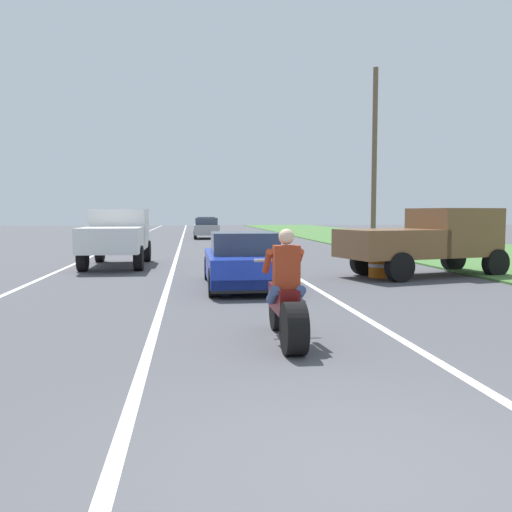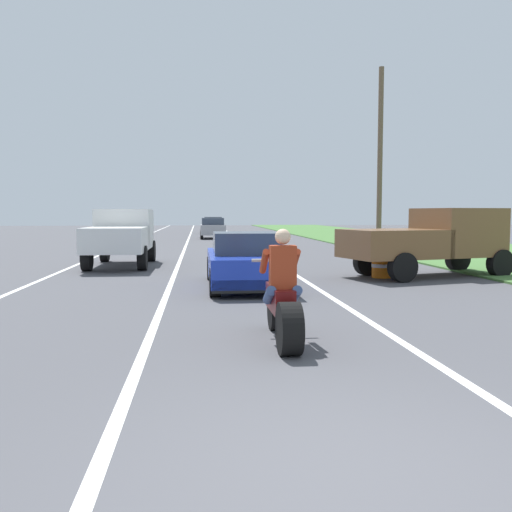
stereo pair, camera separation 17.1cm
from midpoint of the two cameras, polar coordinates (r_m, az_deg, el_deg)
name	(u,v)px [view 1 (the left image)]	position (r m, az deg, el deg)	size (l,w,h in m)	color
ground_plane	(373,481)	(4.13, 10.81, -21.98)	(160.00, 160.00, 0.00)	#4C4C51
lane_stripe_left_solid	(90,257)	(23.97, -17.08, -0.11)	(0.14, 120.00, 0.01)	white
lane_stripe_right_solid	(261,256)	(23.77, 0.27, 0.05)	(0.14, 120.00, 0.01)	white
lane_stripe_centre_dashed	(177,256)	(23.60, -8.44, -0.03)	(0.14, 120.00, 0.01)	white
grass_verge_right	(481,253)	(26.96, 22.13, 0.30)	(10.00, 120.00, 0.06)	#477538
motorcycle_with_rider	(286,302)	(7.69, 2.51, -4.82)	(0.70, 2.21, 1.62)	black
sports_car_blue	(243,262)	(13.60, -1.67, -0.62)	(1.84, 4.30, 1.37)	#1E38B2
pickup_truck_left_lane_white	(117,234)	(19.61, -14.49, 2.20)	(2.02, 4.80, 1.98)	silver
pickup_truck_right_shoulder_brown	(428,238)	(16.73, 17.15, 1.77)	(5.14, 3.14, 1.98)	brown
utility_pole_roadside	(374,161)	(26.76, 12.01, 9.66)	(0.24, 0.24, 8.60)	brown
construction_barrel_nearest	(379,260)	(16.05, 12.32, -0.39)	(0.58, 0.58, 1.00)	orange
distant_car_far_ahead	(206,228)	(40.05, -5.32, 2.93)	(1.80, 4.00, 1.50)	#99999E
distant_car_further_ahead	(206,225)	(50.55, -5.31, 3.24)	(1.80, 4.00, 1.50)	#262628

